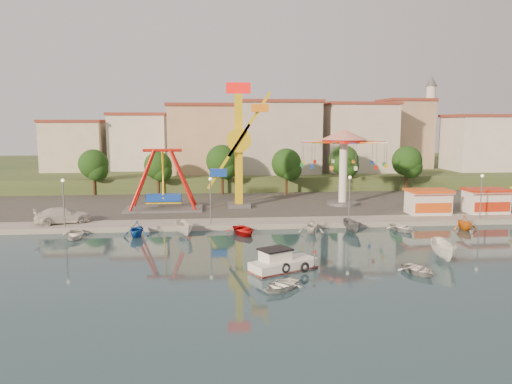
{
  "coord_description": "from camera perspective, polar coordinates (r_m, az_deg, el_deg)",
  "views": [
    {
      "loc": [
        -8.26,
        -42.61,
        12.04
      ],
      "look_at": [
        -2.76,
        14.0,
        4.0
      ],
      "focal_mm": 35.0,
      "sensor_mm": 36.0,
      "label": 1
    }
  ],
  "objects": [
    {
      "name": "building_3",
      "position": [
        92.56,
        3.08,
        5.28
      ],
      "size": [
        12.59,
        10.5,
        9.2
      ],
      "primitive_type": "cube",
      "color": "beige",
      "rests_on": "hill_terrace"
    },
    {
      "name": "hill_terrace",
      "position": [
        110.42,
        -1.24,
        2.57
      ],
      "size": [
        200.0,
        60.0,
        3.0
      ],
      "primitive_type": "cube",
      "color": "#384C26",
      "rests_on": "ground"
    },
    {
      "name": "booth_mid",
      "position": [
        69.36,
        24.78,
        -0.89
      ],
      "size": [
        5.4,
        3.78,
        3.08
      ],
      "color": "white",
      "rests_on": "quay_deck"
    },
    {
      "name": "moored_boat_7",
      "position": [
        60.78,
        22.74,
        -3.23
      ],
      "size": [
        2.69,
        3.12,
        1.63
      ],
      "primitive_type": "imported",
      "rotation": [
        0.0,
        0.0,
        -0.01
      ],
      "color": "orange",
      "rests_on": "ground"
    },
    {
      "name": "tree_0",
      "position": [
        81.8,
        -18.08,
        3.04
      ],
      "size": [
        4.6,
        4.6,
        7.19
      ],
      "color": "#382314",
      "rests_on": "quay_deck"
    },
    {
      "name": "moored_boat_3",
      "position": [
        53.8,
        -1.48,
        -4.41
      ],
      "size": [
        3.96,
        4.84,
        0.88
      ],
      "primitive_type": "imported",
      "rotation": [
        0.0,
        0.0,
        0.24
      ],
      "color": "red",
      "rests_on": "ground"
    },
    {
      "name": "tree_3",
      "position": [
        78.21,
        3.49,
        3.27
      ],
      "size": [
        4.68,
        4.68,
        7.32
      ],
      "color": "#382314",
      "rests_on": "quay_deck"
    },
    {
      "name": "pirate_ship_ride",
      "position": [
        65.72,
        -10.56,
        1.23
      ],
      "size": [
        10.0,
        5.0,
        8.0
      ],
      "color": "#59595E",
      "rests_on": "quay_deck"
    },
    {
      "name": "moored_boat_5",
      "position": [
        55.88,
        10.94,
        -3.82
      ],
      "size": [
        1.81,
        3.74,
        1.39
      ],
      "primitive_type": "imported",
      "rotation": [
        0.0,
        0.0,
        0.13
      ],
      "color": "#57585C",
      "rests_on": "ground"
    },
    {
      "name": "tree_2",
      "position": [
        78.69,
        -3.9,
        3.56
      ],
      "size": [
        5.02,
        5.02,
        7.85
      ],
      "color": "#382314",
      "rests_on": "quay_deck"
    },
    {
      "name": "lamp_post_3",
      "position": [
        64.91,
        24.32,
        -0.59
      ],
      "size": [
        0.14,
        0.14,
        5.0
      ],
      "primitive_type": "cylinder",
      "color": "#59595E",
      "rests_on": "quay_deck"
    },
    {
      "name": "lamp_post_2",
      "position": [
        58.62,
        10.62,
        -0.86
      ],
      "size": [
        0.14,
        0.14,
        5.0
      ],
      "primitive_type": "cylinder",
      "color": "#59595E",
      "rests_on": "quay_deck"
    },
    {
      "name": "building_1",
      "position": [
        95.01,
        -13.5,
        4.98
      ],
      "size": [
        12.33,
        9.01,
        8.63
      ],
      "primitive_type": "cube",
      "color": "silver",
      "rests_on": "hill_terrace"
    },
    {
      "name": "building_2",
      "position": [
        94.63,
        -5.53,
        5.93
      ],
      "size": [
        11.95,
        9.28,
        11.23
      ],
      "primitive_type": "cube",
      "color": "tan",
      "rests_on": "hill_terrace"
    },
    {
      "name": "moored_boat_2",
      "position": [
        53.67,
        -8.19,
        -4.15
      ],
      "size": [
        2.58,
        4.28,
        1.55
      ],
      "primitive_type": "imported",
      "rotation": [
        0.0,
        0.0,
        0.29
      ],
      "color": "silver",
      "rests_on": "ground"
    },
    {
      "name": "lamp_post_1",
      "position": [
        56.32,
        -5.22,
        -1.12
      ],
      "size": [
        0.14,
        0.14,
        5.0
      ],
      "primitive_type": "cylinder",
      "color": "#59595E",
      "rests_on": "quay_deck"
    },
    {
      "name": "building_6",
      "position": [
        105.38,
        24.41,
        5.78
      ],
      "size": [
        8.23,
        8.98,
        12.36
      ],
      "primitive_type": "cube",
      "color": "silver",
      "rests_on": "hill_terrace"
    },
    {
      "name": "rowboat_a",
      "position": [
        42.26,
        18.08,
        -8.43
      ],
      "size": [
        3.27,
        3.87,
        0.68
      ],
      "primitive_type": "imported",
      "rotation": [
        0.0,
        0.0,
        0.32
      ],
      "color": "silver",
      "rests_on": "ground"
    },
    {
      "name": "building_4",
      "position": [
        98.77,
        10.56,
        5.34
      ],
      "size": [
        10.75,
        9.23,
        9.24
      ],
      "primitive_type": "cube",
      "color": "beige",
      "rests_on": "hill_terrace"
    },
    {
      "name": "moored_boat_6",
      "position": [
        57.82,
        16.41,
        -3.93
      ],
      "size": [
        3.35,
        4.1,
        0.74
      ],
      "primitive_type": "imported",
      "rotation": [
        0.0,
        0.0,
        0.24
      ],
      "color": "white",
      "rests_on": "ground"
    },
    {
      "name": "tree_4",
      "position": [
        83.24,
        9.99,
        3.59
      ],
      "size": [
        4.86,
        4.86,
        7.6
      ],
      "color": "#382314",
      "rests_on": "quay_deck"
    },
    {
      "name": "lamp_post_0",
      "position": [
        58.48,
        -21.1,
        -1.29
      ],
      "size": [
        0.14,
        0.14,
        5.0
      ],
      "primitive_type": "cylinder",
      "color": "#59595E",
      "rests_on": "quay_deck"
    },
    {
      "name": "van",
      "position": [
        60.77,
        -21.21,
        -2.51
      ],
      "size": [
        6.58,
        4.47,
        1.77
      ],
      "primitive_type": "imported",
      "rotation": [
        0.0,
        0.0,
        1.93
      ],
      "color": "silver",
      "rests_on": "quay_deck"
    },
    {
      "name": "moored_boat_4",
      "position": [
        54.74,
        6.37,
        -3.8
      ],
      "size": [
        3.46,
        3.79,
        1.7
      ],
      "primitive_type": "imported",
      "rotation": [
        0.0,
        0.0,
        -0.23
      ],
      "color": "silver",
      "rests_on": "ground"
    },
    {
      "name": "quay_deck",
      "position": [
        105.59,
        -1.03,
        1.66
      ],
      "size": [
        200.0,
        100.0,
        0.6
      ],
      "primitive_type": "cube",
      "color": "#9E998E",
      "rests_on": "ground"
    },
    {
      "name": "building_0",
      "position": [
        92.21,
        -21.46,
        5.56
      ],
      "size": [
        9.26,
        9.53,
        11.87
      ],
      "primitive_type": "cube",
      "color": "beige",
      "rests_on": "hill_terrace"
    },
    {
      "name": "rowboat_b",
      "position": [
        36.63,
        2.85,
        -10.58
      ],
      "size": [
        4.07,
        4.03,
        0.69
      ],
      "primitive_type": "imported",
      "rotation": [
        0.0,
        0.0,
        -0.82
      ],
      "color": "silver",
      "rests_on": "ground"
    },
    {
      "name": "ground",
      "position": [
        45.04,
        5.27,
        -7.49
      ],
      "size": [
        200.0,
        200.0,
        0.0
      ],
      "primitive_type": "plane",
      "color": "#132D35",
      "rests_on": "ground"
    },
    {
      "name": "moored_boat_0",
      "position": [
        55.46,
        -20.03,
        -4.57
      ],
      "size": [
        3.31,
        4.22,
        0.8
      ],
      "primitive_type": "imported",
      "rotation": [
        0.0,
        0.0,
        0.16
      ],
      "color": "silver",
      "rests_on": "ground"
    },
    {
      "name": "cabin_motorboat",
      "position": [
        41.17,
        2.96,
        -8.21
      ],
      "size": [
        5.94,
        4.42,
        1.97
      ],
      "rotation": [
        0.0,
        0.0,
        0.47
      ],
      "color": "white",
      "rests_on": "ground"
    },
    {
      "name": "minaret",
      "position": [
        106.27,
        19.25,
        7.88
      ],
      "size": [
        2.8,
        2.8,
        18.0
      ],
      "color": "silver",
      "rests_on": "hill_terrace"
    },
    {
      "name": "tree_1",
      "position": [
        79.52,
        -11.13,
        2.96
      ],
      "size": [
        4.35,
        4.35,
        6.8
      ],
      "color": "#382314",
      "rests_on": "quay_deck"
    },
    {
      "name": "building_5",
      "position": [
        101.49,
        18.14,
        5.71
      ],
      "size": [
        12.77,
        10.96,
        11.21
      ],
      "primitive_type": "cube",
      "color": "tan",
      "rests_on": "hill_terrace"
    },
    {
      "name": "tree_5",
      "position": [
        84.78,
        16.86,
        3.42
      ],
      "size": [
        4.83,
        4.83,
        7.54
      ],
      "color": "#382314",
      "rests_on": "quay_deck"
    },
    {
      "name": "asphalt_pad",
      "position": [
        73.97,
        0.93,
        -0.85
      ],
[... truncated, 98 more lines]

